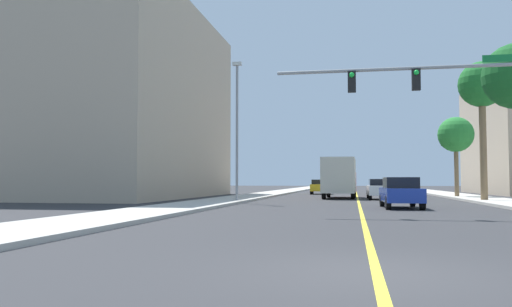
{
  "coord_description": "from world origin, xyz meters",
  "views": [
    {
      "loc": [
        -0.32,
        -7.71,
        1.33
      ],
      "look_at": [
        -5.34,
        18.84,
        2.78
      ],
      "focal_mm": 36.1,
      "sensor_mm": 36.0,
      "label": 1
    }
  ],
  "objects_px": {
    "car_blue": "(401,192)",
    "traffic_signal_mast": "(464,95)",
    "street_lamp": "(237,124)",
    "palm_far": "(456,135)",
    "delivery_truck": "(339,177)",
    "palm_mid": "(482,87)",
    "car_white": "(381,189)",
    "car_yellow": "(320,186)"
  },
  "relations": [
    {
      "from": "palm_mid",
      "to": "car_yellow",
      "type": "distance_m",
      "value": 22.42
    },
    {
      "from": "palm_far",
      "to": "car_white",
      "type": "relative_size",
      "value": 1.52
    },
    {
      "from": "palm_mid",
      "to": "car_yellow",
      "type": "relative_size",
      "value": 2.05
    },
    {
      "from": "car_white",
      "to": "car_yellow",
      "type": "xyz_separation_m",
      "value": [
        -5.31,
        14.32,
        -0.0
      ]
    },
    {
      "from": "palm_mid",
      "to": "car_white",
      "type": "relative_size",
      "value": 2.14
    },
    {
      "from": "street_lamp",
      "to": "delivery_truck",
      "type": "relative_size",
      "value": 1.19
    },
    {
      "from": "palm_mid",
      "to": "palm_far",
      "type": "distance_m",
      "value": 8.43
    },
    {
      "from": "palm_far",
      "to": "car_white",
      "type": "xyz_separation_m",
      "value": [
        -5.98,
        -4.24,
        -4.15
      ]
    },
    {
      "from": "traffic_signal_mast",
      "to": "car_blue",
      "type": "relative_size",
      "value": 2.57
    },
    {
      "from": "palm_mid",
      "to": "palm_far",
      "type": "xyz_separation_m",
      "value": [
        -0.11,
        8.09,
        -2.36
      ]
    },
    {
      "from": "palm_far",
      "to": "car_white",
      "type": "height_order",
      "value": "palm_far"
    },
    {
      "from": "car_blue",
      "to": "palm_mid",
      "type": "bearing_deg",
      "value": 53.07
    },
    {
      "from": "street_lamp",
      "to": "car_blue",
      "type": "relative_size",
      "value": 2.06
    },
    {
      "from": "car_yellow",
      "to": "delivery_truck",
      "type": "relative_size",
      "value": 0.6
    },
    {
      "from": "street_lamp",
      "to": "car_blue",
      "type": "distance_m",
      "value": 11.12
    },
    {
      "from": "traffic_signal_mast",
      "to": "car_yellow",
      "type": "relative_size",
      "value": 2.48
    },
    {
      "from": "palm_far",
      "to": "traffic_signal_mast",
      "type": "bearing_deg",
      "value": -99.77
    },
    {
      "from": "car_yellow",
      "to": "palm_mid",
      "type": "bearing_deg",
      "value": -59.96
    },
    {
      "from": "delivery_truck",
      "to": "car_blue",
      "type": "bearing_deg",
      "value": -75.28
    },
    {
      "from": "palm_mid",
      "to": "car_white",
      "type": "distance_m",
      "value": 9.71
    },
    {
      "from": "car_blue",
      "to": "palm_far",
      "type": "bearing_deg",
      "value": 68.71
    },
    {
      "from": "traffic_signal_mast",
      "to": "palm_far",
      "type": "height_order",
      "value": "palm_far"
    },
    {
      "from": "palm_far",
      "to": "car_yellow",
      "type": "height_order",
      "value": "palm_far"
    },
    {
      "from": "palm_mid",
      "to": "car_blue",
      "type": "bearing_deg",
      "value": -124.7
    },
    {
      "from": "car_white",
      "to": "delivery_truck",
      "type": "bearing_deg",
      "value": 148.52
    },
    {
      "from": "traffic_signal_mast",
      "to": "car_white",
      "type": "bearing_deg",
      "value": 97.03
    },
    {
      "from": "palm_mid",
      "to": "car_yellow",
      "type": "height_order",
      "value": "palm_mid"
    },
    {
      "from": "street_lamp",
      "to": "palm_far",
      "type": "height_order",
      "value": "street_lamp"
    },
    {
      "from": "street_lamp",
      "to": "palm_far",
      "type": "relative_size",
      "value": 1.37
    },
    {
      "from": "street_lamp",
      "to": "car_white",
      "type": "xyz_separation_m",
      "value": [
        8.99,
        7.65,
        -4.07
      ]
    },
    {
      "from": "palm_mid",
      "to": "car_white",
      "type": "xyz_separation_m",
      "value": [
        -6.09,
        3.85,
        -6.51
      ]
    },
    {
      "from": "street_lamp",
      "to": "palm_mid",
      "type": "bearing_deg",
      "value": 14.13
    },
    {
      "from": "traffic_signal_mast",
      "to": "street_lamp",
      "type": "xyz_separation_m",
      "value": [
        -11.18,
        10.1,
        0.23
      ]
    },
    {
      "from": "palm_mid",
      "to": "delivery_truck",
      "type": "bearing_deg",
      "value": 148.29
    },
    {
      "from": "street_lamp",
      "to": "car_yellow",
      "type": "xyz_separation_m",
      "value": [
        3.69,
        21.97,
        -4.07
      ]
    },
    {
      "from": "delivery_truck",
      "to": "street_lamp",
      "type": "bearing_deg",
      "value": -120.85
    },
    {
      "from": "car_white",
      "to": "car_blue",
      "type": "bearing_deg",
      "value": -89.62
    },
    {
      "from": "palm_far",
      "to": "delivery_truck",
      "type": "distance_m",
      "value": 9.91
    },
    {
      "from": "palm_mid",
      "to": "car_blue",
      "type": "height_order",
      "value": "palm_mid"
    },
    {
      "from": "car_yellow",
      "to": "delivery_truck",
      "type": "bearing_deg",
      "value": -81.79
    },
    {
      "from": "car_blue",
      "to": "car_yellow",
      "type": "xyz_separation_m",
      "value": [
        -5.59,
        26.56,
        -0.01
      ]
    },
    {
      "from": "car_blue",
      "to": "traffic_signal_mast",
      "type": "bearing_deg",
      "value": -73.15
    }
  ]
}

